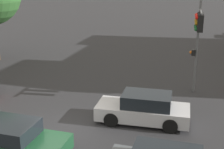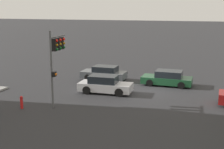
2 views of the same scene
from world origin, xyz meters
The scene contains 4 objects.
ground_plane centered at (0.00, 0.00, 0.00)m, with size 300.00×300.00×0.00m, color #28282B.
traffic_signal centered at (5.63, 6.29, 3.96)m, with size 0.67×2.56×5.50m.
crossing_car_1 centered at (-1.11, -2.16, 0.65)m, with size 4.56×2.03×1.39m.
crossing_car_3 centered at (3.46, 2.17, 0.70)m, with size 4.53×2.04×1.49m.
Camera 1 is at (5.90, -11.54, 6.92)m, focal length 50.00 mm.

